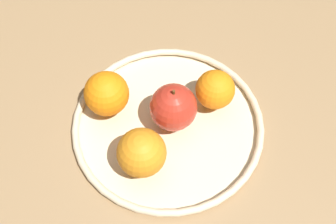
{
  "coord_description": "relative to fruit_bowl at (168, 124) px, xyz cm",
  "views": [
    {
      "loc": [
        10.52,
        -34.55,
        62.91
      ],
      "look_at": [
        0.0,
        0.0,
        4.8
      ],
      "focal_mm": 44.59,
      "sensor_mm": 36.0,
      "label": 1
    }
  ],
  "objects": [
    {
      "name": "apple",
      "position": [
        0.75,
        0.57,
        4.82
      ],
      "size": [
        7.87,
        7.87,
        8.67
      ],
      "color": "red",
      "rests_on": "fruit_bowl"
    },
    {
      "name": "fruit_bowl",
      "position": [
        0.0,
        0.0,
        0.0
      ],
      "size": [
        32.9,
        32.9,
        1.8
      ],
      "color": "beige",
      "rests_on": "ground_plane"
    },
    {
      "name": "orange_back_right",
      "position": [
        -1.57,
        -8.7,
        4.76
      ],
      "size": [
        7.75,
        7.75,
        7.75
      ],
      "primitive_type": "sphere",
      "color": "orange",
      "rests_on": "fruit_bowl"
    },
    {
      "name": "orange_front_right",
      "position": [
        -10.71,
        -0.42,
        4.69
      ],
      "size": [
        7.62,
        7.62,
        7.62
      ],
      "primitive_type": "sphere",
      "color": "orange",
      "rests_on": "fruit_bowl"
    },
    {
      "name": "orange_back_left",
      "position": [
        6.38,
        6.39,
        4.27
      ],
      "size": [
        6.77,
        6.77,
        6.77
      ],
      "primitive_type": "sphere",
      "color": "orange",
      "rests_on": "fruit_bowl"
    },
    {
      "name": "ground_plane",
      "position": [
        0.0,
        0.0,
        -2.92
      ],
      "size": [
        154.29,
        154.29,
        4.0
      ],
      "primitive_type": "cube",
      "color": "#967751"
    }
  ]
}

